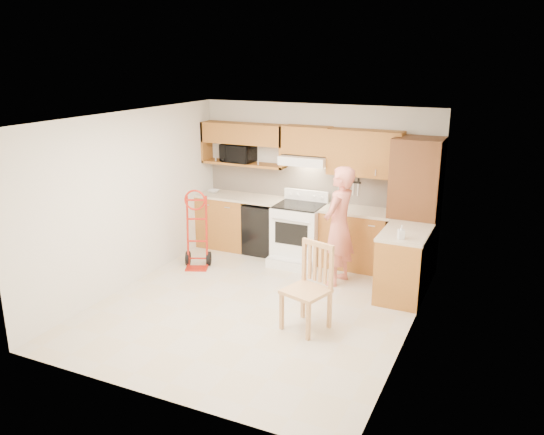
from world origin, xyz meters
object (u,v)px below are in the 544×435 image
Objects in this scene: person at (339,226)px; dining_chair at (306,288)px; microwave at (238,153)px; range at (298,229)px; hand_truck at (196,233)px.

person is 1.63× the size of dining_chair.
range is (1.24, -0.34, -1.08)m from microwave.
hand_truck reaches higher than range.
microwave reaches higher than person.
person is at bearing -32.40° from range.
person is (0.86, -0.54, 0.31)m from range.
microwave is 1.63m from hand_truck.
range is 0.64× the size of person.
microwave is 0.49× the size of range.
microwave is at bearing 164.78° from range.
microwave is at bearing 62.63° from hand_truck.
range is at bearing -11.01° from microwave.
microwave is 1.68m from range.
microwave is 0.51× the size of dining_chair.
dining_chair is (0.95, -2.06, -0.03)m from range.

